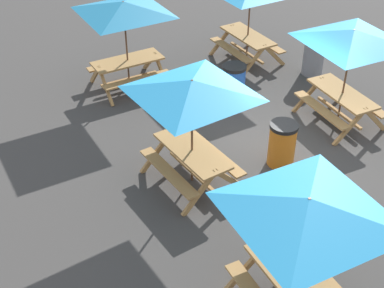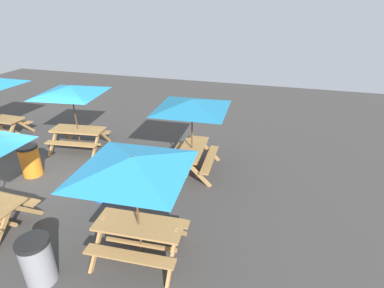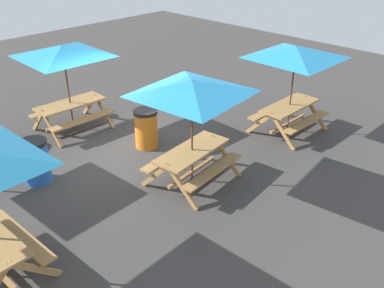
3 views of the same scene
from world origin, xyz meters
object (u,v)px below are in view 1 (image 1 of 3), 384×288
Objects in this scene: picnic_table_4 at (307,216)px; picnic_table_0 at (192,95)px; trash_bin_orange at (282,144)px; picnic_table_2 at (352,43)px; picnic_table_1 at (124,14)px; trash_bin_gray at (314,57)px; trash_bin_blue at (234,83)px.

picnic_table_0 is at bearing 178.58° from picnic_table_4.
picnic_table_4 reaches higher than trash_bin_orange.
picnic_table_4 is at bearing -45.47° from picnic_table_2.
picnic_table_2 and picnic_table_4 have the same top height.
picnic_table_1 is (-4.22, 0.33, 0.00)m from picnic_table_0.
picnic_table_1 is at bearing 177.09° from picnic_table_4.
picnic_table_2 is at bearing 89.02° from picnic_table_0.
picnic_table_1 is 7.78m from picnic_table_4.
picnic_table_2 reaches higher than trash_bin_orange.
picnic_table_0 is 2.46m from trash_bin_orange.
picnic_table_2 is 5.77m from picnic_table_4.
trash_bin_gray is at bearing 133.60° from trash_bin_orange.
trash_bin_gray is (-2.96, 3.11, 0.00)m from trash_bin_orange.
picnic_table_0 is 5.86m from trash_bin_gray.
picnic_table_2 reaches higher than trash_bin_blue.
trash_bin_gray is at bearing -21.32° from picnic_table_1.
picnic_table_4 is (3.54, -0.11, 0.00)m from picnic_table_0.
trash_bin_blue is (-5.88, 2.47, -1.49)m from picnic_table_4.
picnic_table_1 is 1.00× the size of picnic_table_2.
picnic_table_4 is 6.55m from trash_bin_blue.
trash_bin_orange is at bearing -69.63° from picnic_table_2.
picnic_table_2 is 1.00× the size of picnic_table_4.
trash_bin_orange is at bearing -9.38° from trash_bin_blue.
picnic_table_2 is at bearing -22.77° from trash_bin_gray.
trash_bin_orange is (0.75, -2.18, -1.49)m from picnic_table_2.
picnic_table_2 is (-0.41, 4.10, 0.00)m from picnic_table_0.
picnic_table_2 is 2.75m from trash_bin_orange.
trash_bin_blue and trash_bin_orange have the same top height.
picnic_table_0 and picnic_table_2 have the same top height.
picnic_table_0 is 2.87× the size of trash_bin_gray.
picnic_table_0 reaches higher than trash_bin_blue.
picnic_table_0 is at bearing -96.85° from picnic_table_1.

